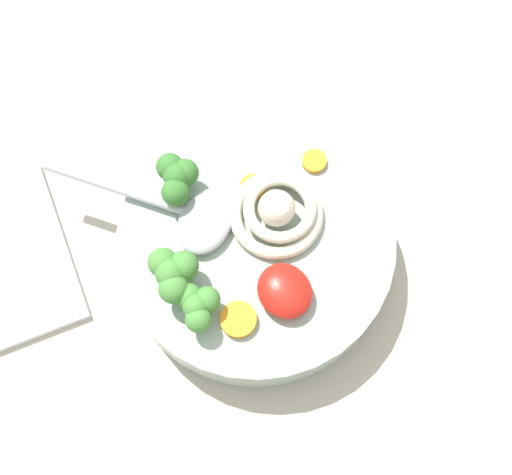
% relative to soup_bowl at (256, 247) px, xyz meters
% --- Properties ---
extents(table_slab, '(1.21, 1.21, 0.04)m').
position_rel_soup_bowl_xyz_m(table_slab, '(0.01, 0.03, -0.05)').
color(table_slab, '#BCB29E').
rests_on(table_slab, ground).
extents(soup_bowl, '(0.24, 0.24, 0.05)m').
position_rel_soup_bowl_xyz_m(soup_bowl, '(0.00, 0.00, 0.00)').
color(soup_bowl, '#9EB2A3').
rests_on(soup_bowl, table_slab).
extents(noodle_pile, '(0.09, 0.09, 0.04)m').
position_rel_soup_bowl_xyz_m(noodle_pile, '(0.01, -0.03, 0.04)').
color(noodle_pile, beige).
rests_on(noodle_pile, soup_bowl).
extents(soup_spoon, '(0.16, 0.13, 0.02)m').
position_rel_soup_bowl_xyz_m(soup_spoon, '(0.04, 0.03, 0.03)').
color(soup_spoon, '#B7B7BC').
rests_on(soup_spoon, soup_bowl).
extents(chili_sauce_dollop, '(0.05, 0.04, 0.02)m').
position_rel_soup_bowl_xyz_m(chili_sauce_dollop, '(-0.05, 0.01, 0.04)').
color(chili_sauce_dollop, red).
rests_on(chili_sauce_dollop, soup_bowl).
extents(broccoli_floret_far, '(0.05, 0.04, 0.04)m').
position_rel_soup_bowl_xyz_m(broccoli_floret_far, '(0.07, 0.03, 0.05)').
color(broccoli_floret_far, '#7A9E60').
rests_on(broccoli_floret_far, soup_bowl).
extents(broccoli_floret_left, '(0.04, 0.04, 0.03)m').
position_rel_soup_bowl_xyz_m(broccoli_floret_left, '(-0.03, 0.07, 0.05)').
color(broccoli_floret_left, '#7A9E60').
rests_on(broccoli_floret_left, soup_bowl).
extents(broccoli_floret_right, '(0.05, 0.04, 0.04)m').
position_rel_soup_bowl_xyz_m(broccoli_floret_right, '(0.01, 0.08, 0.05)').
color(broccoli_floret_right, '#7A9E60').
rests_on(broccoli_floret_right, soup_bowl).
extents(carrot_slice_extra_a, '(0.03, 0.03, 0.01)m').
position_rel_soup_bowl_xyz_m(carrot_slice_extra_a, '(-0.05, 0.05, 0.03)').
color(carrot_slice_extra_a, orange).
rests_on(carrot_slice_extra_a, soup_bowl).
extents(carrot_slice_beside_noodles, '(0.02, 0.02, 0.01)m').
position_rel_soup_bowl_xyz_m(carrot_slice_beside_noodles, '(0.03, -0.08, 0.03)').
color(carrot_slice_beside_noodles, orange).
rests_on(carrot_slice_beside_noodles, soup_bowl).
extents(carrot_slice_extra_b, '(0.02, 0.02, 0.01)m').
position_rel_soup_bowl_xyz_m(carrot_slice_extra_b, '(0.04, -0.02, 0.03)').
color(carrot_slice_extra_b, orange).
rests_on(carrot_slice_extra_b, soup_bowl).
extents(folded_napkin, '(0.18, 0.14, 0.01)m').
position_rel_soup_bowl_xyz_m(folded_napkin, '(0.12, 0.19, -0.02)').
color(folded_napkin, white).
rests_on(folded_napkin, table_slab).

